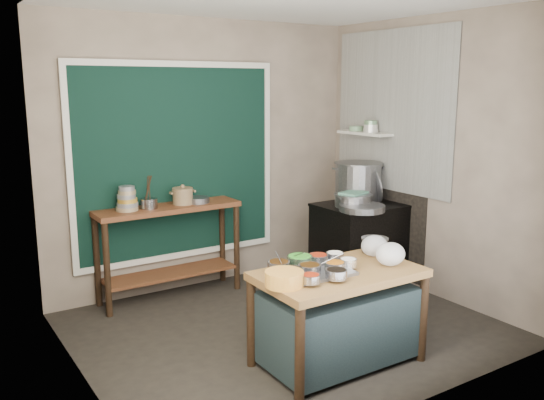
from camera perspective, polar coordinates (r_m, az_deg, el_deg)
floor at (r=5.25m, az=1.39°, el=-12.67°), size 3.50×3.00×0.02m
back_wall at (r=6.15m, az=-6.53°, el=4.48°), size 3.50×0.02×2.80m
left_wall at (r=4.13m, az=-19.09°, el=0.57°), size 0.02×3.00×2.80m
right_wall at (r=6.02m, az=15.48°, el=4.00°), size 0.02×3.00×2.80m
curtain_panel at (r=5.97m, az=-9.36°, el=3.72°), size 2.10×0.02×1.90m
curtain_frame at (r=5.96m, az=-9.32°, el=3.71°), size 2.22×0.03×2.02m
tile_panel at (r=6.34m, az=11.80°, el=8.61°), size 0.02×1.70×1.70m
soot_patch at (r=6.56m, az=10.82°, el=-1.41°), size 0.01×1.30×1.30m
wall_shelf at (r=6.50m, az=9.18°, el=6.56°), size 0.22×0.70×0.03m
prep_table at (r=4.53m, az=6.55°, el=-11.48°), size 1.26×0.73×0.75m
back_counter at (r=5.90m, az=-10.12°, el=-5.09°), size 1.45×0.40×0.95m
stove_block at (r=6.30m, az=8.77°, el=-4.45°), size 0.90×0.68×0.85m
stove_top at (r=6.20m, az=8.90°, el=-0.54°), size 0.92×0.69×0.03m
condiment_tray at (r=4.31m, az=4.32°, el=-7.16°), size 0.55×0.40×0.02m
condiment_bowls at (r=4.30m, az=3.96°, el=-6.56°), size 0.69×0.55×0.08m
yellow_basin at (r=4.05m, az=1.22°, el=-7.78°), size 0.32×0.32×0.11m
saucepan at (r=4.89m, az=10.14°, el=-4.43°), size 0.29×0.29×0.13m
plastic_bag_a at (r=4.56m, az=11.66°, el=-5.28°), size 0.27×0.24×0.18m
plastic_bag_b at (r=4.79m, az=10.10°, el=-4.49°), size 0.26×0.23×0.17m
bowl_stack at (r=5.63m, az=-14.16°, el=0.01°), size 0.21×0.21×0.24m
utensil_cup at (r=5.69m, az=-12.09°, el=-0.34°), size 0.22×0.22×0.10m
ceramic_crock at (r=5.83m, az=-8.83°, el=0.30°), size 0.23×0.23×0.15m
wide_bowl at (r=5.89m, az=-7.34°, el=0.01°), size 0.26×0.26×0.06m
stock_pot at (r=6.35m, az=8.51°, el=1.83°), size 0.71×0.71×0.42m
pot_lid at (r=6.29m, az=10.15°, el=1.48°), size 0.23×0.39×0.38m
steamer at (r=6.04m, az=8.06°, el=-0.02°), size 0.45×0.45×0.13m
green_cloth at (r=6.03m, az=8.08°, el=0.70°), size 0.32×0.28×0.02m
shallow_pan at (r=5.86m, az=8.90°, el=-0.77°), size 0.55×0.55×0.06m
shelf_bowl_stack at (r=6.43m, az=9.76°, el=7.16°), size 0.16×0.16×0.13m
shelf_bowl_green at (r=6.61m, az=8.32°, el=7.03°), size 0.16×0.16×0.05m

